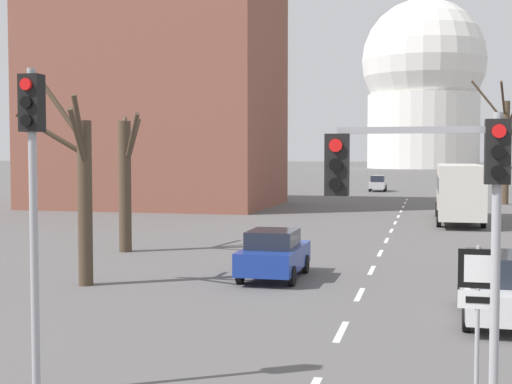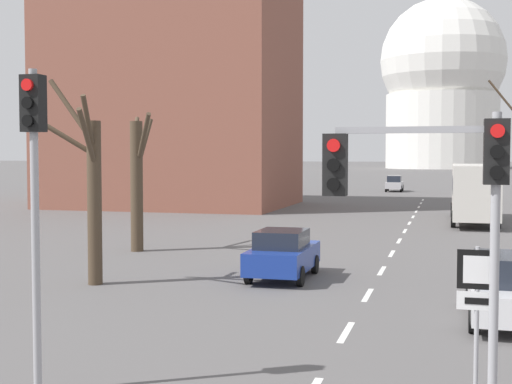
% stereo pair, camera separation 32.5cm
% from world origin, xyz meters
% --- Properties ---
extents(lane_stripe_2, '(0.16, 2.00, 0.01)m').
position_xyz_m(lane_stripe_2, '(0.00, 11.53, 0.00)').
color(lane_stripe_2, silver).
rests_on(lane_stripe_2, ground_plane).
extents(lane_stripe_3, '(0.16, 2.00, 0.01)m').
position_xyz_m(lane_stripe_3, '(0.00, 16.03, 0.00)').
color(lane_stripe_3, silver).
rests_on(lane_stripe_3, ground_plane).
extents(lane_stripe_4, '(0.16, 2.00, 0.01)m').
position_xyz_m(lane_stripe_4, '(0.00, 20.53, 0.00)').
color(lane_stripe_4, silver).
rests_on(lane_stripe_4, ground_plane).
extents(lane_stripe_5, '(0.16, 2.00, 0.01)m').
position_xyz_m(lane_stripe_5, '(0.00, 25.03, 0.00)').
color(lane_stripe_5, silver).
rests_on(lane_stripe_5, ground_plane).
extents(lane_stripe_6, '(0.16, 2.00, 0.01)m').
position_xyz_m(lane_stripe_6, '(0.00, 29.53, 0.00)').
color(lane_stripe_6, silver).
rests_on(lane_stripe_6, ground_plane).
extents(lane_stripe_7, '(0.16, 2.00, 0.01)m').
position_xyz_m(lane_stripe_7, '(0.00, 34.03, 0.00)').
color(lane_stripe_7, silver).
rests_on(lane_stripe_7, ground_plane).
extents(lane_stripe_8, '(0.16, 2.00, 0.01)m').
position_xyz_m(lane_stripe_8, '(0.00, 38.53, 0.00)').
color(lane_stripe_8, silver).
rests_on(lane_stripe_8, ground_plane).
extents(lane_stripe_9, '(0.16, 2.00, 0.01)m').
position_xyz_m(lane_stripe_9, '(0.00, 43.03, 0.00)').
color(lane_stripe_9, silver).
rests_on(lane_stripe_9, ground_plane).
extents(lane_stripe_10, '(0.16, 2.00, 0.01)m').
position_xyz_m(lane_stripe_10, '(0.00, 47.53, 0.00)').
color(lane_stripe_10, silver).
rests_on(lane_stripe_10, ground_plane).
extents(lane_stripe_11, '(0.16, 2.00, 0.01)m').
position_xyz_m(lane_stripe_11, '(0.00, 52.03, 0.00)').
color(lane_stripe_11, silver).
rests_on(lane_stripe_11, ground_plane).
extents(lane_stripe_12, '(0.16, 2.00, 0.01)m').
position_xyz_m(lane_stripe_12, '(0.00, 56.53, 0.00)').
color(lane_stripe_12, silver).
rests_on(lane_stripe_12, ground_plane).
extents(lane_stripe_13, '(0.16, 2.00, 0.01)m').
position_xyz_m(lane_stripe_13, '(0.00, 61.03, 0.00)').
color(lane_stripe_13, silver).
rests_on(lane_stripe_13, ground_plane).
extents(traffic_signal_near_right, '(2.73, 0.34, 4.72)m').
position_xyz_m(traffic_signal_near_right, '(2.06, 6.28, 3.59)').
color(traffic_signal_near_right, '#9E9EA3').
rests_on(traffic_signal_near_right, ground_plane).
extents(traffic_signal_near_left, '(0.36, 0.34, 5.54)m').
position_xyz_m(traffic_signal_near_left, '(-4.55, 5.98, 3.84)').
color(traffic_signal_near_left, '#9E9EA3').
rests_on(traffic_signal_near_left, ground_plane).
extents(route_sign_post, '(0.60, 0.08, 2.71)m').
position_xyz_m(route_sign_post, '(2.68, 6.52, 1.86)').
color(route_sign_post, '#9E9EA3').
rests_on(route_sign_post, ground_plane).
extents(sedan_near_left, '(1.77, 4.50, 1.68)m').
position_xyz_m(sedan_near_left, '(3.61, 13.57, 0.83)').
color(sedan_near_left, silver).
rests_on(sedan_near_left, ground_plane).
extents(sedan_near_right, '(1.85, 4.02, 1.62)m').
position_xyz_m(sedan_near_right, '(-3.02, 18.08, 0.82)').
color(sedan_near_right, navy).
rests_on(sedan_near_right, ground_plane).
extents(sedan_mid_centre, '(1.79, 4.22, 1.76)m').
position_xyz_m(sedan_mid_centre, '(-3.58, 75.23, 0.89)').
color(sedan_mid_centre, '#B7B7BC').
rests_on(sedan_mid_centre, ground_plane).
extents(city_bus, '(2.66, 10.80, 3.48)m').
position_xyz_m(city_bus, '(3.71, 39.84, 2.05)').
color(city_bus, beige).
rests_on(city_bus, ground_plane).
extents(bare_tree_left_near, '(2.33, 3.65, 5.83)m').
position_xyz_m(bare_tree_left_near, '(-10.48, 23.02, 3.05)').
color(bare_tree_left_near, '#473828').
rests_on(bare_tree_left_near, ground_plane).
extents(bare_tree_right_near, '(4.39, 5.69, 10.18)m').
position_xyz_m(bare_tree_right_near, '(7.99, 56.65, 4.89)').
color(bare_tree_right_near, '#473828').
rests_on(bare_tree_right_near, ground_plane).
extents(bare_tree_left_far, '(2.39, 1.76, 6.51)m').
position_xyz_m(bare_tree_left_far, '(-8.57, 15.45, 3.00)').
color(bare_tree_left_far, '#473828').
rests_on(bare_tree_left_far, ground_plane).
extents(capitol_dome, '(36.03, 36.03, 50.89)m').
position_xyz_m(capitol_dome, '(0.00, 211.49, 24.79)').
color(capitol_dome, silver).
rests_on(capitol_dome, ground_plane).
extents(apartment_block_left, '(18.00, 14.00, 19.37)m').
position_xyz_m(apartment_block_left, '(-18.98, 48.79, 9.68)').
color(apartment_block_left, brown).
rests_on(apartment_block_left, ground_plane).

